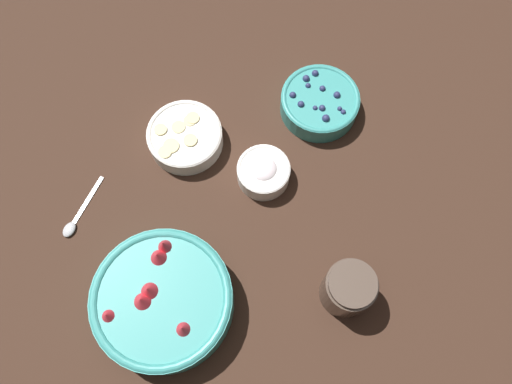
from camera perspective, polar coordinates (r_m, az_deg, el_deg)
ground_plane at (r=0.99m, az=-1.99°, el=-2.38°), size 4.00×4.00×0.00m
bowl_strawberries at (r=0.92m, az=-10.63°, el=-12.03°), size 0.25×0.25×0.09m
bowl_blueberries at (r=1.07m, az=7.27°, el=10.16°), size 0.16×0.16×0.06m
bowl_bananas at (r=1.03m, az=-8.14°, el=6.30°), size 0.15×0.15×0.05m
bowl_cream at (r=0.99m, az=0.86°, el=2.34°), size 0.11×0.11×0.05m
jar_chocolate at (r=0.92m, az=10.41°, el=-10.86°), size 0.09×0.09×0.10m
spoon at (r=1.04m, az=-19.84°, el=-2.77°), size 0.08×0.13×0.01m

